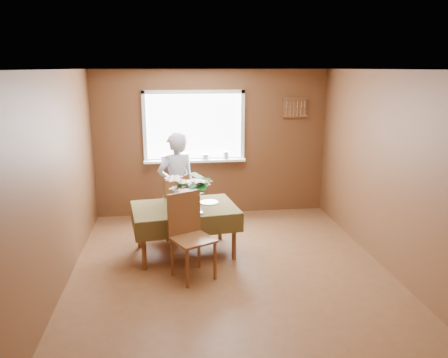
{
  "coord_description": "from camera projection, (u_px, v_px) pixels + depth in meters",
  "views": [
    {
      "loc": [
        -0.72,
        -5.15,
        2.52
      ],
      "look_at": [
        0.0,
        0.55,
        1.05
      ],
      "focal_mm": 35.0,
      "sensor_mm": 36.0,
      "label": 1
    }
  ],
  "objects": [
    {
      "name": "side_plate",
      "position": [
        209.0,
        202.0,
        6.12
      ],
      "size": [
        0.32,
        0.32,
        0.01
      ],
      "primitive_type": "cylinder",
      "rotation": [
        0.0,
        0.0,
        0.29
      ],
      "color": "white",
      "rests_on": "dining_table"
    },
    {
      "name": "ceiling",
      "position": [
        230.0,
        69.0,
        5.05
      ],
      "size": [
        4.5,
        4.5,
        0.0
      ],
      "primitive_type": "plane",
      "rotation": [
        3.14,
        0.0,
        0.0
      ],
      "color": "white",
      "rests_on": "wall_back"
    },
    {
      "name": "wall_front",
      "position": [
        272.0,
        246.0,
        3.19
      ],
      "size": [
        4.0,
        0.0,
        4.0
      ],
      "primitive_type": "plane",
      "rotation": [
        -1.57,
        0.0,
        0.0
      ],
      "color": "brown",
      "rests_on": "floor"
    },
    {
      "name": "flower_bouquet",
      "position": [
        190.0,
        189.0,
        5.7
      ],
      "size": [
        0.55,
        0.55,
        0.47
      ],
      "rotation": [
        0.0,
        0.0,
        -0.14
      ],
      "color": "white",
      "rests_on": "dining_table"
    },
    {
      "name": "table_knife",
      "position": [
        197.0,
        210.0,
        5.77
      ],
      "size": [
        0.12,
        0.21,
        0.0
      ],
      "primitive_type": "cube",
      "rotation": [
        0.0,
        0.0,
        0.48
      ],
      "color": "silver",
      "rests_on": "dining_table"
    },
    {
      "name": "floor",
      "position": [
        229.0,
        268.0,
        5.66
      ],
      "size": [
        4.5,
        4.5,
        0.0
      ],
      "primitive_type": "plane",
      "color": "brown",
      "rests_on": "ground"
    },
    {
      "name": "chair_near",
      "position": [
        189.0,
        232.0,
        5.34
      ],
      "size": [
        0.6,
        0.6,
        1.05
      ],
      "rotation": [
        0.0,
        0.0,
        0.47
      ],
      "color": "brown",
      "rests_on": "floor"
    },
    {
      "name": "wall_right",
      "position": [
        384.0,
        170.0,
        5.6
      ],
      "size": [
        0.0,
        4.5,
        4.5
      ],
      "primitive_type": "plane",
      "rotation": [
        1.57,
        0.0,
        -1.57
      ],
      "color": "brown",
      "rests_on": "floor"
    },
    {
      "name": "chair_far",
      "position": [
        174.0,
        203.0,
        6.59
      ],
      "size": [
        0.57,
        0.57,
        0.97
      ],
      "rotation": [
        0.0,
        0.0,
        3.66
      ],
      "color": "brown",
      "rests_on": "floor"
    },
    {
      "name": "window_assembly",
      "position": [
        195.0,
        138.0,
        7.41
      ],
      "size": [
        1.72,
        0.2,
        1.22
      ],
      "color": "white",
      "rests_on": "wall_back"
    },
    {
      "name": "wall_back",
      "position": [
        212.0,
        144.0,
        7.52
      ],
      "size": [
        4.0,
        0.0,
        4.0
      ],
      "primitive_type": "plane",
      "rotation": [
        1.57,
        0.0,
        0.0
      ],
      "color": "brown",
      "rests_on": "floor"
    },
    {
      "name": "spoon_rack",
      "position": [
        295.0,
        108.0,
        7.51
      ],
      "size": [
        0.44,
        0.05,
        0.33
      ],
      "color": "brown",
      "rests_on": "wall_back"
    },
    {
      "name": "dining_table",
      "position": [
        185.0,
        212.0,
        5.97
      ],
      "size": [
        1.52,
        1.14,
        0.69
      ],
      "rotation": [
        0.0,
        0.0,
        0.14
      ],
      "color": "brown",
      "rests_on": "floor"
    },
    {
      "name": "wall_left",
      "position": [
        61.0,
        179.0,
        5.11
      ],
      "size": [
        0.0,
        4.5,
        4.5
      ],
      "primitive_type": "plane",
      "rotation": [
        1.57,
        0.0,
        1.57
      ],
      "color": "brown",
      "rests_on": "floor"
    },
    {
      "name": "seated_woman",
      "position": [
        177.0,
        186.0,
        6.52
      ],
      "size": [
        0.69,
        0.58,
        1.61
      ],
      "primitive_type": "imported",
      "rotation": [
        0.0,
        0.0,
        3.53
      ],
      "color": "white",
      "rests_on": "floor"
    }
  ]
}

